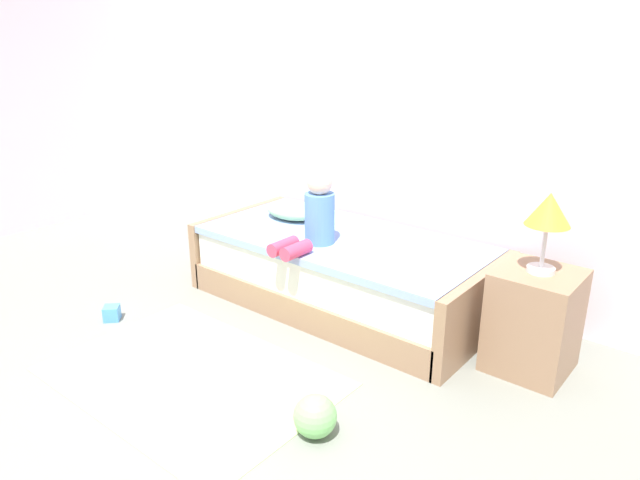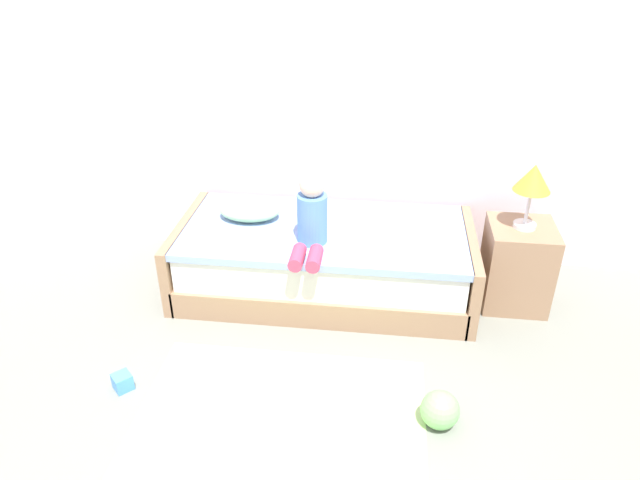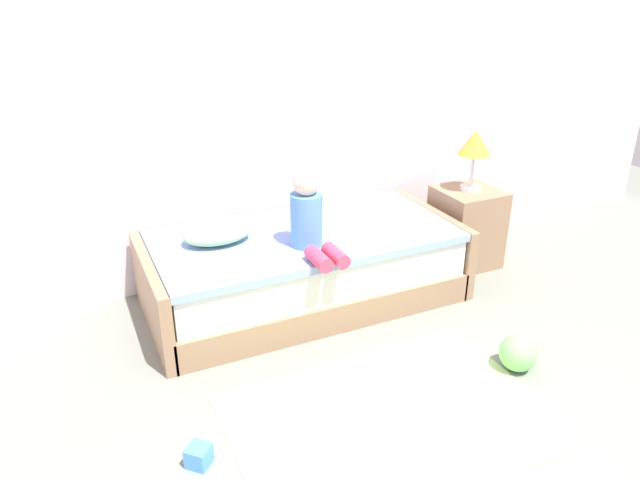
% 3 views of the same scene
% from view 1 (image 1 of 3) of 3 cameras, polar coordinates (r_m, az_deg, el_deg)
% --- Properties ---
extents(ground_plane, '(9.20, 9.20, 0.00)m').
position_cam_1_polar(ground_plane, '(2.96, -19.83, -20.21)').
color(ground_plane, gray).
extents(wall_rear, '(7.20, 0.10, 2.90)m').
position_cam_1_polar(wall_rear, '(4.21, 9.83, 14.12)').
color(wall_rear, white).
rests_on(wall_rear, ground).
extents(bed, '(2.11, 1.00, 0.50)m').
position_cam_1_polar(bed, '(4.12, 2.19, -3.06)').
color(bed, '#997556').
rests_on(bed, ground).
extents(nightstand, '(0.44, 0.44, 0.60)m').
position_cam_1_polar(nightstand, '(3.54, 20.12, -7.42)').
color(nightstand, '#997556').
rests_on(nightstand, ground).
extents(table_lamp, '(0.24, 0.24, 0.45)m').
position_cam_1_polar(table_lamp, '(3.31, 21.41, 2.44)').
color(table_lamp, silver).
rests_on(table_lamp, nightstand).
extents(child_figure, '(0.20, 0.51, 0.50)m').
position_cam_1_polar(child_figure, '(3.83, -0.50, 2.46)').
color(child_figure, '#598CD1').
rests_on(child_figure, bed).
extents(pillow, '(0.44, 0.30, 0.13)m').
position_cam_1_polar(pillow, '(4.42, -2.76, 2.93)').
color(pillow, '#99CC8C').
rests_on(pillow, bed).
extents(toy_ball, '(0.21, 0.21, 0.21)m').
position_cam_1_polar(toy_ball, '(2.92, -0.48, -16.82)').
color(toy_ball, '#7FD872').
rests_on(toy_ball, ground).
extents(area_rug, '(1.60, 1.10, 0.01)m').
position_cam_1_polar(area_rug, '(3.47, -12.51, -12.84)').
color(area_rug, '#B2D189').
rests_on(area_rug, ground).
extents(toy_block, '(0.14, 0.14, 0.10)m').
position_cam_1_polar(toy_block, '(4.21, -19.66, -6.73)').
color(toy_block, '#4C99E5').
rests_on(toy_block, ground).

